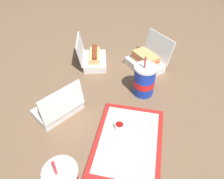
{
  "coord_description": "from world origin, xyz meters",
  "views": [
    {
      "loc": [
        0.76,
        -0.02,
        0.73
      ],
      "look_at": [
        -0.01,
        -0.0,
        0.05
      ],
      "focal_mm": 35.0,
      "sensor_mm": 36.0,
      "label": 1
    }
  ],
  "objects_px": {
    "clamshell_hotdog_center": "(93,58)",
    "clamshell_sandwich_left": "(146,61)",
    "plastic_fork": "(150,133)",
    "soda_cup_center": "(144,80)",
    "ketchup_cup": "(119,126)",
    "clamshell_hotdog_back": "(58,107)",
    "food_tray": "(128,141)"
  },
  "relations": [
    {
      "from": "plastic_fork",
      "to": "clamshell_sandwich_left",
      "type": "distance_m",
      "value": 0.48
    },
    {
      "from": "food_tray",
      "to": "clamshell_hotdog_back",
      "type": "relative_size",
      "value": 1.8
    },
    {
      "from": "clamshell_sandwich_left",
      "to": "soda_cup_center",
      "type": "xyz_separation_m",
      "value": [
        0.21,
        -0.04,
        0.03
      ]
    },
    {
      "from": "clamshell_hotdog_center",
      "to": "plastic_fork",
      "type": "bearing_deg",
      "value": 25.83
    },
    {
      "from": "plastic_fork",
      "to": "clamshell_hotdog_center",
      "type": "xyz_separation_m",
      "value": [
        -0.51,
        -0.25,
        0.02
      ]
    },
    {
      "from": "clamshell_hotdog_center",
      "to": "clamshell_sandwich_left",
      "type": "bearing_deg",
      "value": 82.73
    },
    {
      "from": "ketchup_cup",
      "to": "clamshell_hotdog_back",
      "type": "bearing_deg",
      "value": -111.51
    },
    {
      "from": "ketchup_cup",
      "to": "clamshell_hotdog_center",
      "type": "relative_size",
      "value": 0.21
    },
    {
      "from": "clamshell_sandwich_left",
      "to": "plastic_fork",
      "type": "bearing_deg",
      "value": -6.09
    },
    {
      "from": "clamshell_hotdog_back",
      "to": "soda_cup_center",
      "type": "relative_size",
      "value": 1.09
    },
    {
      "from": "food_tray",
      "to": "clamshell_hotdog_back",
      "type": "distance_m",
      "value": 0.34
    },
    {
      "from": "ketchup_cup",
      "to": "clamshell_hotdog_back",
      "type": "height_order",
      "value": "clamshell_hotdog_back"
    },
    {
      "from": "clamshell_hotdog_center",
      "to": "soda_cup_center",
      "type": "distance_m",
      "value": 0.36
    },
    {
      "from": "ketchup_cup",
      "to": "clamshell_sandwich_left",
      "type": "relative_size",
      "value": 0.15
    },
    {
      "from": "food_tray",
      "to": "soda_cup_center",
      "type": "xyz_separation_m",
      "value": [
        -0.29,
        0.1,
        0.07
      ]
    },
    {
      "from": "plastic_fork",
      "to": "clamshell_sandwich_left",
      "type": "height_order",
      "value": "clamshell_sandwich_left"
    },
    {
      "from": "plastic_fork",
      "to": "soda_cup_center",
      "type": "xyz_separation_m",
      "value": [
        -0.26,
        0.01,
        0.06
      ]
    },
    {
      "from": "clamshell_sandwich_left",
      "to": "clamshell_hotdog_center",
      "type": "distance_m",
      "value": 0.3
    },
    {
      "from": "clamshell_hotdog_back",
      "to": "soda_cup_center",
      "type": "distance_m",
      "value": 0.41
    },
    {
      "from": "clamshell_sandwich_left",
      "to": "soda_cup_center",
      "type": "bearing_deg",
      "value": -11.85
    },
    {
      "from": "plastic_fork",
      "to": "soda_cup_center",
      "type": "distance_m",
      "value": 0.27
    },
    {
      "from": "plastic_fork",
      "to": "clamshell_hotdog_back",
      "type": "distance_m",
      "value": 0.41
    },
    {
      "from": "plastic_fork",
      "to": "food_tray",
      "type": "bearing_deg",
      "value": -53.34
    },
    {
      "from": "clamshell_sandwich_left",
      "to": "clamshell_hotdog_back",
      "type": "height_order",
      "value": "clamshell_sandwich_left"
    },
    {
      "from": "food_tray",
      "to": "clamshell_hotdog_center",
      "type": "xyz_separation_m",
      "value": [
        -0.54,
        -0.16,
        0.03
      ]
    },
    {
      "from": "plastic_fork",
      "to": "clamshell_hotdog_center",
      "type": "bearing_deg",
      "value": -136.83
    },
    {
      "from": "clamshell_sandwich_left",
      "to": "ketchup_cup",
      "type": "bearing_deg",
      "value": -21.33
    },
    {
      "from": "ketchup_cup",
      "to": "plastic_fork",
      "type": "height_order",
      "value": "ketchup_cup"
    },
    {
      "from": "soda_cup_center",
      "to": "clamshell_sandwich_left",
      "type": "bearing_deg",
      "value": 168.15
    },
    {
      "from": "food_tray",
      "to": "clamshell_hotdog_center",
      "type": "distance_m",
      "value": 0.57
    },
    {
      "from": "ketchup_cup",
      "to": "soda_cup_center",
      "type": "distance_m",
      "value": 0.27
    },
    {
      "from": "ketchup_cup",
      "to": "soda_cup_center",
      "type": "xyz_separation_m",
      "value": [
        -0.23,
        0.13,
        0.05
      ]
    }
  ]
}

